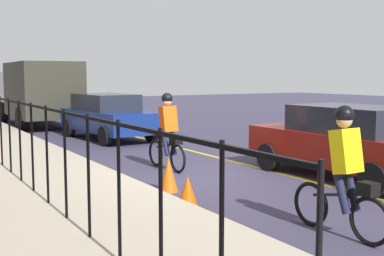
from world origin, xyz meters
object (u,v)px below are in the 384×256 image
(parked_sedan_rear, at_px, (108,116))
(traffic_cone_far, at_px, (188,192))
(cyclist_follow, at_px, (344,172))
(traffic_cone_near, at_px, (169,175))
(cyclist_lead, at_px, (168,132))
(patrol_sedan, at_px, (346,141))
(box_truck_background, at_px, (38,91))

(parked_sedan_rear, bearing_deg, traffic_cone_far, -17.78)
(cyclist_follow, distance_m, traffic_cone_near, 3.76)
(cyclist_lead, xyz_separation_m, patrol_sedan, (-2.82, -2.86, -0.09))
(parked_sedan_rear, distance_m, box_truck_background, 6.11)
(patrol_sedan, height_order, box_truck_background, box_truck_background)
(patrol_sedan, distance_m, box_truck_background, 15.27)
(cyclist_follow, bearing_deg, box_truck_background, -2.56)
(cyclist_follow, relative_size, box_truck_background, 0.27)
(parked_sedan_rear, bearing_deg, box_truck_background, -176.08)
(traffic_cone_near, bearing_deg, box_truck_background, -4.20)
(traffic_cone_near, relative_size, traffic_cone_far, 1.25)
(cyclist_lead, relative_size, box_truck_background, 0.27)
(cyclist_follow, distance_m, patrol_sedan, 4.16)
(cyclist_lead, relative_size, patrol_sedan, 0.41)
(cyclist_lead, xyz_separation_m, traffic_cone_near, (-1.96, 1.03, -0.58))
(box_truck_background, relative_size, traffic_cone_far, 12.74)
(cyclist_lead, bearing_deg, cyclist_follow, 175.73)
(traffic_cone_near, bearing_deg, traffic_cone_far, 167.64)
(traffic_cone_near, bearing_deg, cyclist_lead, -27.76)
(parked_sedan_rear, xyz_separation_m, traffic_cone_far, (-9.29, 2.18, -0.56))
(cyclist_lead, xyz_separation_m, box_truck_background, (12.16, -0.00, 0.64))
(cyclist_lead, height_order, traffic_cone_far, cyclist_lead)
(cyclist_lead, height_order, cyclist_follow, same)
(cyclist_lead, distance_m, patrol_sedan, 4.02)
(parked_sedan_rear, xyz_separation_m, traffic_cone_near, (-8.13, 1.93, -0.49))
(parked_sedan_rear, height_order, traffic_cone_near, parked_sedan_rear)
(traffic_cone_near, bearing_deg, cyclist_follow, -167.73)
(cyclist_follow, relative_size, patrol_sedan, 0.41)
(cyclist_lead, xyz_separation_m, cyclist_follow, (-5.59, 0.24, 0.00))
(cyclist_lead, bearing_deg, box_truck_background, -1.78)
(cyclist_lead, relative_size, cyclist_follow, 1.00)
(patrol_sedan, distance_m, traffic_cone_near, 4.02)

